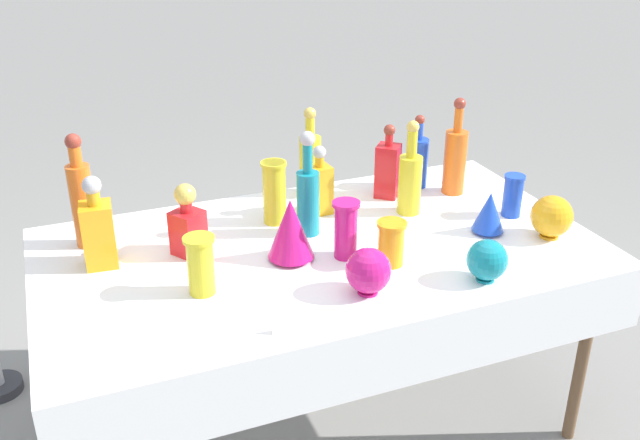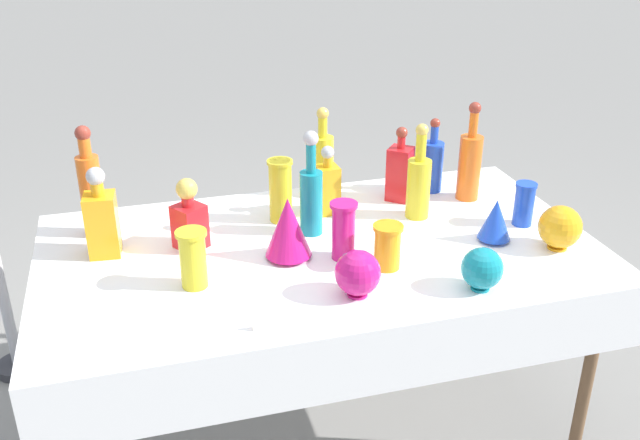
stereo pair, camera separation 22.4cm
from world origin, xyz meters
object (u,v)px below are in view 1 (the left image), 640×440
(square_decanter_3, at_px, (388,168))
(square_decanter_0, at_px, (320,186))
(tall_bottle_1, at_px, (410,179))
(tall_bottle_4, at_px, (308,195))
(slender_vase_0, at_px, (513,194))
(fluted_vase_0, at_px, (291,229))
(tall_bottle_3, at_px, (82,199))
(round_bowl_1, at_px, (368,271))
(square_decanter_1, at_px, (188,224))
(fluted_vase_1, at_px, (489,212))
(slender_vase_1, at_px, (346,228))
(square_decanter_2, at_px, (98,230))
(cardboard_box_behind_left, at_px, (214,253))
(slender_vase_4, at_px, (391,241))
(tall_bottle_0, at_px, (455,158))
(round_bowl_0, at_px, (552,216))
(slender_vase_2, at_px, (274,191))
(slender_vase_3, at_px, (201,263))
(tall_bottle_2, at_px, (310,161))
(tall_bottle_5, at_px, (417,160))
(round_bowl_2, at_px, (487,260))

(square_decanter_3, bearing_deg, square_decanter_0, -171.66)
(tall_bottle_1, height_order, tall_bottle_4, tall_bottle_4)
(tall_bottle_4, bearing_deg, slender_vase_0, -10.65)
(fluted_vase_0, bearing_deg, tall_bottle_3, 149.96)
(square_decanter_0, distance_m, round_bowl_1, 0.60)
(square_decanter_1, distance_m, fluted_vase_1, 1.04)
(tall_bottle_4, distance_m, slender_vase_1, 0.22)
(square_decanter_2, relative_size, cardboard_box_behind_left, 0.56)
(fluted_vase_1, bearing_deg, square_decanter_0, 142.30)
(fluted_vase_1, bearing_deg, tall_bottle_4, 158.60)
(slender_vase_4, bearing_deg, square_decanter_1, 152.06)
(tall_bottle_4, height_order, fluted_vase_0, tall_bottle_4)
(tall_bottle_4, bearing_deg, tall_bottle_0, 10.94)
(slender_vase_0, height_order, round_bowl_0, slender_vase_0)
(square_decanter_1, relative_size, slender_vase_2, 1.07)
(slender_vase_3, bearing_deg, tall_bottle_0, 19.31)
(tall_bottle_0, distance_m, round_bowl_1, 0.86)
(tall_bottle_3, bearing_deg, round_bowl_0, -19.63)
(square_decanter_1, height_order, slender_vase_2, square_decanter_1)
(square_decanter_1, height_order, fluted_vase_1, square_decanter_1)
(slender_vase_4, bearing_deg, cardboard_box_behind_left, 100.62)
(slender_vase_0, bearing_deg, slender_vase_4, -164.05)
(square_decanter_2, xyz_separation_m, round_bowl_1, (0.72, -0.48, -0.05))
(slender_vase_0, bearing_deg, slender_vase_2, 162.09)
(slender_vase_1, bearing_deg, tall_bottle_2, 81.26)
(square_decanter_1, bearing_deg, square_decanter_0, 15.21)
(tall_bottle_5, height_order, square_decanter_3, tall_bottle_5)
(slender_vase_1, relative_size, round_bowl_2, 1.45)
(tall_bottle_1, height_order, tall_bottle_5, tall_bottle_1)
(tall_bottle_0, relative_size, slender_vase_0, 2.42)
(slender_vase_0, xyz_separation_m, round_bowl_1, (-0.73, -0.30, -0.01))
(tall_bottle_0, height_order, round_bowl_2, tall_bottle_0)
(tall_bottle_4, distance_m, round_bowl_1, 0.45)
(square_decanter_3, xyz_separation_m, slender_vase_0, (0.35, -0.33, -0.03))
(fluted_vase_1, bearing_deg, fluted_vase_0, 174.13)
(tall_bottle_5, xyz_separation_m, slender_vase_2, (-0.64, -0.11, 0.01))
(fluted_vase_1, height_order, round_bowl_0, same)
(tall_bottle_0, bearing_deg, tall_bottle_5, 133.21)
(tall_bottle_3, relative_size, slender_vase_1, 2.01)
(slender_vase_0, relative_size, slender_vase_2, 0.68)
(tall_bottle_5, relative_size, fluted_vase_1, 1.97)
(tall_bottle_4, xyz_separation_m, square_decanter_2, (-0.70, 0.03, -0.02))
(tall_bottle_1, bearing_deg, slender_vase_4, -126.17)
(tall_bottle_5, distance_m, slender_vase_4, 0.67)
(tall_bottle_1, xyz_separation_m, square_decanter_1, (-0.83, -0.02, -0.02))
(round_bowl_1, bearing_deg, fluted_vase_1, 20.79)
(slender_vase_3, relative_size, slender_vase_4, 1.25)
(tall_bottle_2, height_order, square_decanter_2, tall_bottle_2)
(slender_vase_4, bearing_deg, round_bowl_2, -41.99)
(square_decanter_0, height_order, square_decanter_1, square_decanter_0)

